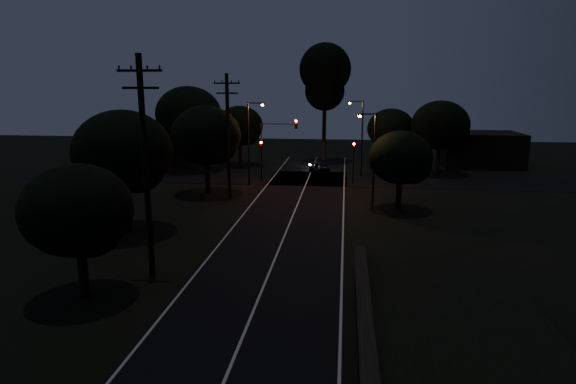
# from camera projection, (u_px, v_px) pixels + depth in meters

# --- Properties ---
(road_surface) EXTENTS (60.00, 70.00, 0.03)m
(road_surface) POSITION_uv_depth(u_px,v_px,m) (298.00, 203.00, 39.81)
(road_surface) COLOR black
(road_surface) RESTS_ON ground
(utility_pole_mid) EXTENTS (2.20, 0.30, 11.00)m
(utility_pole_mid) POSITION_uv_depth(u_px,v_px,m) (145.00, 164.00, 23.64)
(utility_pole_mid) COLOR black
(utility_pole_mid) RESTS_ON ground
(utility_pole_far) EXTENTS (2.20, 0.30, 10.50)m
(utility_pole_far) POSITION_uv_depth(u_px,v_px,m) (228.00, 135.00, 40.18)
(utility_pole_far) COLOR black
(utility_pole_far) RESTS_ON ground
(tree_left_b) EXTENTS (4.86, 4.86, 6.18)m
(tree_left_b) POSITION_uv_depth(u_px,v_px,m) (80.00, 213.00, 21.22)
(tree_left_b) COLOR black
(tree_left_b) RESTS_ON ground
(tree_left_c) EXTENTS (6.36, 6.36, 8.03)m
(tree_left_c) POSITION_uv_depth(u_px,v_px,m) (126.00, 154.00, 30.91)
(tree_left_c) COLOR black
(tree_left_c) RESTS_ON ground
(tree_left_d) EXTENTS (6.17, 6.17, 7.82)m
(tree_left_d) POSITION_uv_depth(u_px,v_px,m) (208.00, 137.00, 42.35)
(tree_left_d) COLOR black
(tree_left_d) RESTS_ON ground
(tree_far_nw) EXTENTS (5.66, 5.66, 7.17)m
(tree_far_nw) POSITION_uv_depth(u_px,v_px,m) (241.00, 127.00, 58.02)
(tree_far_nw) COLOR black
(tree_far_nw) RESTS_ON ground
(tree_far_w) EXTENTS (7.44, 7.44, 9.49)m
(tree_far_w) POSITION_uv_depth(u_px,v_px,m) (190.00, 116.00, 54.35)
(tree_far_w) COLOR black
(tree_far_w) RESTS_ON ground
(tree_far_ne) EXTENTS (5.48, 5.48, 6.93)m
(tree_far_ne) POSITION_uv_depth(u_px,v_px,m) (393.00, 130.00, 55.98)
(tree_far_ne) COLOR black
(tree_far_ne) RESTS_ON ground
(tree_far_e) EXTENTS (6.27, 6.27, 7.96)m
(tree_far_e) POSITION_uv_depth(u_px,v_px,m) (442.00, 127.00, 52.33)
(tree_far_e) COLOR black
(tree_far_e) RESTS_ON ground
(tree_right_a) EXTENTS (4.86, 4.86, 6.17)m
(tree_right_a) POSITION_uv_depth(u_px,v_px,m) (403.00, 159.00, 36.82)
(tree_right_a) COLOR black
(tree_right_a) RESTS_ON ground
(tall_pine) EXTENTS (6.51, 6.51, 14.79)m
(tall_pine) POSITION_uv_depth(u_px,v_px,m) (325.00, 76.00, 60.54)
(tall_pine) COLOR black
(tall_pine) RESTS_ON ground
(building_left) EXTENTS (10.00, 8.00, 4.40)m
(building_left) POSITION_uv_depth(u_px,v_px,m) (160.00, 144.00, 61.89)
(building_left) COLOR black
(building_left) RESTS_ON ground
(building_right) EXTENTS (9.00, 7.00, 4.00)m
(building_right) POSITION_uv_depth(u_px,v_px,m) (480.00, 149.00, 58.28)
(building_right) COLOR black
(building_right) RESTS_ON ground
(signal_left) EXTENTS (0.28, 0.35, 4.10)m
(signal_left) POSITION_uv_depth(u_px,v_px,m) (261.00, 153.00, 48.33)
(signal_left) COLOR black
(signal_left) RESTS_ON ground
(signal_right) EXTENTS (0.28, 0.35, 4.10)m
(signal_right) POSITION_uv_depth(u_px,v_px,m) (354.00, 155.00, 47.27)
(signal_right) COLOR black
(signal_right) RESTS_ON ground
(signal_mast) EXTENTS (3.70, 0.35, 6.25)m
(signal_mast) POSITION_uv_depth(u_px,v_px,m) (278.00, 139.00, 47.81)
(signal_mast) COLOR black
(signal_mast) RESTS_ON ground
(streetlight_a) EXTENTS (1.66, 0.26, 8.00)m
(streetlight_a) POSITION_uv_depth(u_px,v_px,m) (250.00, 138.00, 46.10)
(streetlight_a) COLOR black
(streetlight_a) RESTS_ON ground
(streetlight_b) EXTENTS (1.66, 0.26, 8.00)m
(streetlight_b) POSITION_uv_depth(u_px,v_px,m) (360.00, 133.00, 50.69)
(streetlight_b) COLOR black
(streetlight_b) RESTS_ON ground
(streetlight_c) EXTENTS (1.46, 0.26, 7.50)m
(streetlight_c) POSITION_uv_depth(u_px,v_px,m) (372.00, 154.00, 37.11)
(streetlight_c) COLOR black
(streetlight_c) RESTS_ON ground
(car) EXTENTS (2.79, 4.30, 1.36)m
(car) POSITION_uv_depth(u_px,v_px,m) (320.00, 168.00, 52.94)
(car) COLOR black
(car) RESTS_ON ground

